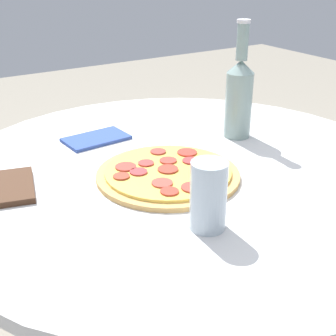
% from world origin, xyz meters
% --- Properties ---
extents(table, '(1.03, 1.03, 0.73)m').
position_xyz_m(table, '(0.00, 0.00, 0.56)').
color(table, silver).
rests_on(table, ground_plane).
extents(pizza, '(0.29, 0.29, 0.02)m').
position_xyz_m(pizza, '(-0.05, -0.03, 0.74)').
color(pizza, tan).
rests_on(pizza, table).
extents(beer_bottle, '(0.07, 0.07, 0.28)m').
position_xyz_m(beer_bottle, '(0.22, 0.08, 0.83)').
color(beer_bottle, gray).
rests_on(beer_bottle, table).
extents(drinking_glass, '(0.06, 0.06, 0.12)m').
position_xyz_m(drinking_glass, '(-0.10, -0.22, 0.79)').
color(drinking_glass, '#ADBCC6').
rests_on(drinking_glass, table).
extents(napkin, '(0.16, 0.10, 0.01)m').
position_xyz_m(napkin, '(-0.09, 0.24, 0.73)').
color(napkin, '#334C99').
rests_on(napkin, table).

